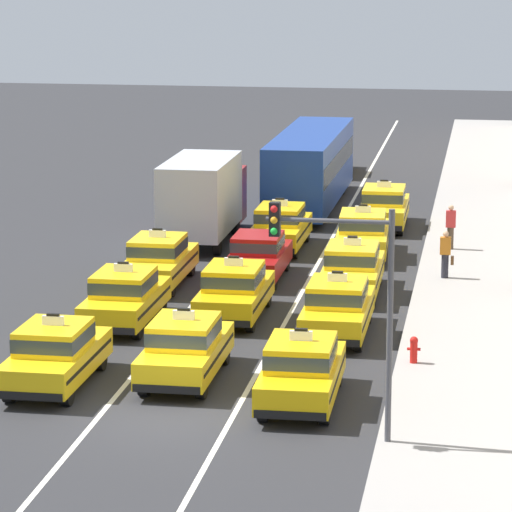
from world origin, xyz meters
name	(u,v)px	position (x,y,z in m)	size (l,w,h in m)	color
ground_plane	(165,418)	(0.00, 0.00, 0.00)	(160.00, 160.00, 0.00)	#2B2B2D
lane_stripe_left_center	(241,247)	(-1.60, 20.00, 0.00)	(0.14, 80.00, 0.01)	silver
lane_stripe_center_right	(326,250)	(1.60, 20.00, 0.00)	(0.14, 80.00, 0.01)	silver
sidewalk_curb	(476,284)	(7.20, 15.00, 0.07)	(4.00, 90.00, 0.15)	#9E9993
taxi_left_nearest	(55,353)	(-3.34, 2.03, 0.88)	(1.85, 4.57, 1.96)	black
taxi_left_second	(125,296)	(-3.08, 8.28, 0.88)	(1.84, 4.57, 1.96)	black
taxi_left_third	(159,260)	(-3.24, 13.45, 0.88)	(1.83, 4.57, 1.96)	black
box_truck_left_fourth	(204,195)	(-3.15, 20.82, 1.78)	(2.32, 6.97, 3.27)	black
taxi_center_nearest	(185,347)	(-0.16, 3.11, 0.88)	(1.84, 4.57, 1.96)	black
taxi_center_second	(234,290)	(0.00, 9.60, 0.88)	(1.83, 4.56, 1.96)	black
sedan_center_third	(258,255)	(-0.11, 14.81, 0.85)	(1.78, 4.31, 1.58)	black
taxi_center_fourth	(280,226)	(-0.08, 19.80, 0.88)	(1.85, 4.57, 1.96)	black
bus_center_fifth	(310,165)	(-0.09, 28.84, 1.82)	(2.62, 11.22, 3.22)	black
taxi_center_sixth	(332,156)	(-0.18, 38.09, 0.88)	(1.95, 4.61, 1.96)	black
taxi_right_nearest	(301,370)	(3.10, 1.59, 0.88)	(1.87, 4.58, 1.96)	black
taxi_right_second	(337,307)	(3.31, 8.04, 0.88)	(1.83, 4.56, 1.96)	black
taxi_right_third	(352,268)	(3.24, 13.18, 0.88)	(1.87, 4.58, 1.96)	black
taxi_right_fourth	(363,233)	(3.06, 18.99, 0.88)	(2.02, 4.64, 1.96)	black
taxi_right_fifth	(384,206)	(3.40, 24.61, 0.88)	(1.86, 4.58, 1.96)	black
pedestrian_near_crosswalk	(451,227)	(6.18, 20.21, 0.98)	(0.36, 0.24, 1.64)	#473828
pedestrian_mid_block	(446,254)	(6.16, 15.47, 0.95)	(0.47, 0.24, 1.60)	#23232D
fire_hydrant	(414,348)	(5.68, 5.15, 0.55)	(0.36, 0.22, 0.73)	red
traffic_light_pole	(347,282)	(4.49, -1.27, 3.82)	(2.87, 0.33, 5.58)	#47474C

